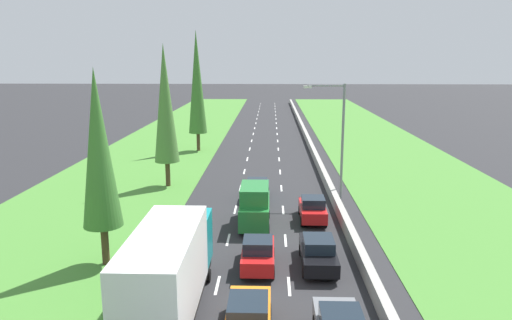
# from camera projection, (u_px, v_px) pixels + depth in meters

# --- Properties ---
(ground_plane) EXTENTS (300.00, 300.00, 0.00)m
(ground_plane) POSITION_uv_depth(u_px,v_px,m) (264.00, 145.00, 61.48)
(ground_plane) COLOR #28282B
(ground_plane) RESTS_ON ground
(grass_verge_left) EXTENTS (14.00, 140.00, 0.04)m
(grass_verge_left) POSITION_uv_depth(u_px,v_px,m) (167.00, 144.00, 61.86)
(grass_verge_left) COLOR #478433
(grass_verge_left) RESTS_ON ground
(grass_verge_right) EXTENTS (14.00, 140.00, 0.04)m
(grass_verge_right) POSITION_uv_depth(u_px,v_px,m) (377.00, 145.00, 61.04)
(grass_verge_right) COLOR #478433
(grass_verge_right) RESTS_ON ground
(median_barrier) EXTENTS (0.44, 120.00, 0.85)m
(median_barrier) POSITION_uv_depth(u_px,v_px,m) (309.00, 142.00, 61.22)
(median_barrier) COLOR #9E9B93
(median_barrier) RESTS_ON ground
(lane_markings) EXTENTS (3.64, 116.00, 0.01)m
(lane_markings) POSITION_uv_depth(u_px,v_px,m) (264.00, 145.00, 61.48)
(lane_markings) COLOR white
(lane_markings) RESTS_ON ground
(black_sedan_right_lane) EXTENTS (1.82, 4.50, 1.64)m
(black_sedan_right_lane) POSITION_uv_depth(u_px,v_px,m) (318.00, 252.00, 25.38)
(black_sedan_right_lane) COLOR black
(black_sedan_right_lane) RESTS_ON ground
(orange_sedan_centre_lane) EXTENTS (1.82, 4.50, 1.64)m
(orange_sedan_centre_lane) POSITION_uv_depth(u_px,v_px,m) (248.00, 318.00, 18.92)
(orange_sedan_centre_lane) COLOR orange
(orange_sedan_centre_lane) RESTS_ON ground
(red_hatchback_right_lane) EXTENTS (1.74, 3.90, 1.72)m
(red_hatchback_right_lane) POSITION_uv_depth(u_px,v_px,m) (313.00, 209.00, 32.56)
(red_hatchback_right_lane) COLOR red
(red_hatchback_right_lane) RESTS_ON ground
(red_hatchback_centre_lane) EXTENTS (1.74, 3.90, 1.72)m
(red_hatchback_centre_lane) POSITION_uv_depth(u_px,v_px,m) (258.00, 253.00, 25.13)
(red_hatchback_centre_lane) COLOR red
(red_hatchback_centre_lane) RESTS_ON ground
(green_van_centre_lane) EXTENTS (1.96, 4.90, 2.82)m
(green_van_centre_lane) POSITION_uv_depth(u_px,v_px,m) (255.00, 206.00, 31.42)
(green_van_centre_lane) COLOR #237A33
(green_van_centre_lane) RESTS_ON ground
(teal_sedan_centre_lane) EXTENTS (1.82, 4.50, 1.64)m
(teal_sedan_centre_lane) POSITION_uv_depth(u_px,v_px,m) (257.00, 190.00, 37.47)
(teal_sedan_centre_lane) COLOR teal
(teal_sedan_centre_lane) RESTS_ON ground
(white_box_truck_left_lane) EXTENTS (2.46, 9.40, 4.18)m
(white_box_truck_left_lane) POSITION_uv_depth(u_px,v_px,m) (170.00, 271.00, 19.98)
(white_box_truck_left_lane) COLOR black
(white_box_truck_left_lane) RESTS_ON ground
(poplar_tree_second) EXTENTS (2.06, 2.06, 10.48)m
(poplar_tree_second) POSITION_uv_depth(u_px,v_px,m) (99.00, 150.00, 24.50)
(poplar_tree_second) COLOR #4C3823
(poplar_tree_second) RESTS_ON ground
(poplar_tree_third) EXTENTS (2.10, 2.10, 12.14)m
(poplar_tree_third) POSITION_uv_depth(u_px,v_px,m) (165.00, 104.00, 40.11)
(poplar_tree_third) COLOR #4C3823
(poplar_tree_third) RESTS_ON ground
(poplar_tree_fourth) EXTENTS (2.15, 2.15, 14.11)m
(poplar_tree_fourth) POSITION_uv_depth(u_px,v_px,m) (197.00, 83.00, 55.78)
(poplar_tree_fourth) COLOR #4C3823
(poplar_tree_fourth) RESTS_ON ground
(street_light_mast) EXTENTS (3.20, 0.28, 9.00)m
(street_light_mast) POSITION_uv_depth(u_px,v_px,m) (338.00, 133.00, 36.91)
(street_light_mast) COLOR gray
(street_light_mast) RESTS_ON ground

